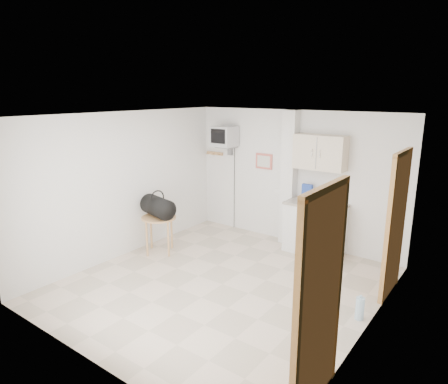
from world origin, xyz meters
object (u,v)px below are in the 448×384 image
Objects in this scene: crt_television at (225,137)px; water_bottle at (360,308)px; round_table at (159,222)px; duffel_bag at (158,207)px.

water_bottle is (3.42, -1.74, -1.79)m from crt_television.
water_bottle is at bearing -0.82° from round_table.
duffel_bag is 2.13× the size of water_bottle.
crt_television is 3.22× the size of round_table.
round_table is 2.01× the size of water_bottle.
crt_television is 2.18m from round_table.
duffel_bag is (-0.22, -1.68, -1.09)m from crt_television.
duffel_bag is at bearing 159.99° from round_table.
water_bottle is at bearing 12.65° from duffel_bag.
round_table is at bearing -6.43° from duffel_bag.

